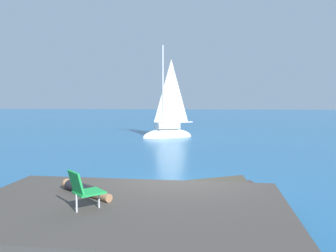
% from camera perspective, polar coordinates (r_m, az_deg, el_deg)
% --- Properties ---
extents(ground_plane, '(160.00, 160.00, 0.00)m').
position_cam_1_polar(ground_plane, '(10.06, 1.44, -11.21)').
color(ground_plane, '#236093').
extents(shore_ledge, '(6.87, 4.78, 0.54)m').
position_cam_1_polar(shore_ledge, '(7.59, -6.94, -14.34)').
color(shore_ledge, '#423D38').
rests_on(shore_ledge, ground).
extents(boulder_seaward, '(1.19, 1.30, 0.72)m').
position_cam_1_polar(boulder_seaward, '(10.08, 12.08, -11.27)').
color(boulder_seaward, '#423536').
rests_on(boulder_seaward, ground).
extents(boulder_inland, '(1.81, 1.56, 1.15)m').
position_cam_1_polar(boulder_inland, '(9.65, 8.29, -11.93)').
color(boulder_inland, '#3D3A2F').
rests_on(boulder_inland, ground).
extents(sailboat_near, '(3.83, 2.82, 6.98)m').
position_cam_1_polar(sailboat_near, '(24.74, -0.06, -0.97)').
color(sailboat_near, white).
rests_on(sailboat_near, ground).
extents(person_sunbather, '(1.48, 1.18, 0.25)m').
position_cam_1_polar(person_sunbather, '(8.38, -13.59, -9.88)').
color(person_sunbather, black).
rests_on(person_sunbather, shore_ledge).
extents(beach_chair, '(0.76, 0.76, 0.80)m').
position_cam_1_polar(beach_chair, '(7.09, -13.50, -9.78)').
color(beach_chair, green).
rests_on(beach_chair, shore_ledge).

